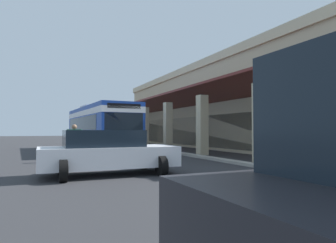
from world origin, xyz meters
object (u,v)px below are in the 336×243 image
at_px(parked_sedan_white, 108,152).
at_px(pedestrian, 74,140).
at_px(transit_bus, 99,125).
at_px(potted_palm, 137,138).

distance_m(parked_sedan_white, pedestrian, 4.78).
bearing_deg(transit_bus, potted_palm, 144.37).
distance_m(parked_sedan_white, potted_palm, 20.50).
xyz_separation_m(transit_bus, pedestrian, (7.06, -2.53, -0.86)).
bearing_deg(pedestrian, parked_sedan_white, 6.39).
distance_m(transit_bus, potted_palm, 9.14).
bearing_deg(parked_sedan_white, pedestrian, -173.61).
bearing_deg(transit_bus, pedestrian, -19.74).
distance_m(transit_bus, pedestrian, 7.55).
bearing_deg(transit_bus, parked_sedan_white, -9.62).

